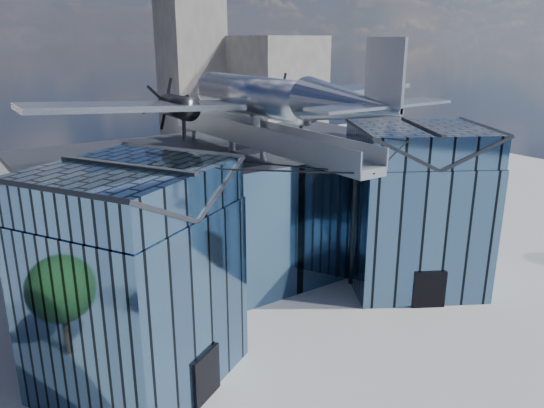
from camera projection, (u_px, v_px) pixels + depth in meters
ground_plane at (289, 315)px, 35.17m from camera, size 120.00×120.00×0.00m
museum at (242, 213)px, 38.10m from camera, size 32.88×24.50×17.60m
bg_towers at (81, 96)px, 72.73m from camera, size 77.00×24.50×26.00m
tree_side_e at (413, 181)px, 54.07m from camera, size 4.26×4.26×5.34m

